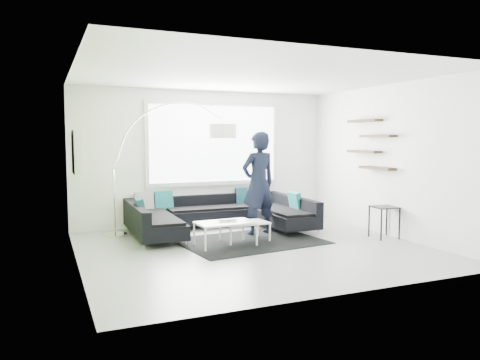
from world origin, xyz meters
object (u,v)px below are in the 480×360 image
at_px(sectional_sofa, 220,216).
at_px(arc_lamp, 113,169).
at_px(side_table, 384,222).
at_px(laptop, 229,221).
at_px(person, 258,183).
at_px(coffee_table, 235,232).

height_order(sectional_sofa, arc_lamp, arc_lamp).
bearing_deg(side_table, sectional_sofa, 146.59).
relative_size(side_table, laptop, 1.72).
relative_size(arc_lamp, person, 1.29).
bearing_deg(laptop, side_table, -7.65).
height_order(arc_lamp, person, arc_lamp).
height_order(arc_lamp, side_table, arc_lamp).
bearing_deg(arc_lamp, laptop, -29.06).
bearing_deg(laptop, person, 41.01).
bearing_deg(laptop, coffee_table, 42.20).
bearing_deg(coffee_table, person, 35.37).
bearing_deg(person, side_table, 139.49).
relative_size(coffee_table, laptop, 3.73).
relative_size(sectional_sofa, laptop, 10.10).
xyz_separation_m(arc_lamp, side_table, (4.49, -2.04, -0.95)).
xyz_separation_m(coffee_table, person, (0.70, 0.56, 0.76)).
distance_m(arc_lamp, side_table, 5.02).
xyz_separation_m(sectional_sofa, arc_lamp, (-1.93, 0.36, 0.92)).
bearing_deg(laptop, sectional_sofa, 78.75).
distance_m(sectional_sofa, coffee_table, 1.07).
height_order(sectional_sofa, laptop, sectional_sofa).
relative_size(arc_lamp, laptop, 7.39).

